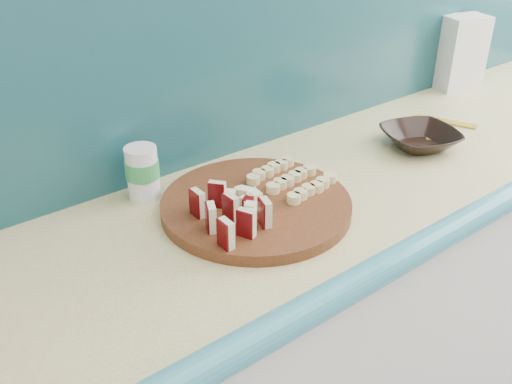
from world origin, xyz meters
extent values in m
cube|color=silver|center=(0.10, 1.50, 0.44)|extent=(2.20, 0.60, 0.88)
cube|color=tan|center=(0.10, 1.50, 0.90)|extent=(2.20, 0.60, 0.03)
cube|color=teal|center=(0.10, 1.20, 0.90)|extent=(2.20, 0.06, 0.03)
cube|color=teal|center=(0.10, 1.79, 1.16)|extent=(2.20, 0.02, 0.50)
cylinder|color=#3F220D|center=(-0.38, 1.51, 0.92)|extent=(0.46, 0.46, 0.03)
cube|color=beige|center=(-0.53, 1.41, 0.96)|extent=(0.02, 0.04, 0.06)
cube|color=#4A0507|center=(-0.54, 1.41, 0.96)|extent=(0.01, 0.04, 0.06)
cube|color=beige|center=(-0.52, 1.47, 0.96)|extent=(0.02, 0.04, 0.06)
cube|color=#4A0507|center=(-0.53, 1.47, 0.96)|extent=(0.01, 0.04, 0.06)
cube|color=beige|center=(-0.51, 1.54, 0.96)|extent=(0.02, 0.04, 0.06)
cube|color=#4A0507|center=(-0.52, 1.54, 0.96)|extent=(0.01, 0.04, 0.06)
cube|color=beige|center=(-0.47, 1.42, 0.96)|extent=(0.02, 0.04, 0.06)
cube|color=#4A0507|center=(-0.48, 1.41, 0.96)|extent=(0.01, 0.04, 0.06)
cube|color=beige|center=(-0.46, 1.48, 0.96)|extent=(0.02, 0.04, 0.06)
cube|color=#4A0507|center=(-0.47, 1.48, 0.96)|extent=(0.01, 0.04, 0.06)
cube|color=beige|center=(-0.45, 1.54, 0.96)|extent=(0.02, 0.04, 0.06)
cube|color=#4A0507|center=(-0.46, 1.54, 0.96)|extent=(0.01, 0.04, 0.06)
cube|color=beige|center=(-0.42, 1.42, 0.96)|extent=(0.02, 0.04, 0.06)
cube|color=#4A0507|center=(-0.43, 1.42, 0.96)|extent=(0.01, 0.04, 0.06)
cube|color=#F2EBC2|center=(-0.39, 1.51, 0.95)|extent=(0.02, 0.02, 0.02)
cube|color=#F2EBC2|center=(-0.39, 1.52, 0.95)|extent=(0.02, 0.02, 0.02)
cube|color=#4A0507|center=(-0.39, 1.53, 0.95)|extent=(0.02, 0.02, 0.02)
cube|color=#F2EBC2|center=(-0.40, 1.52, 0.95)|extent=(0.02, 0.02, 0.02)
cube|color=#F2EBC2|center=(-0.41, 1.53, 0.95)|extent=(0.02, 0.02, 0.02)
cube|color=#F2EBC2|center=(-0.42, 1.53, 0.95)|extent=(0.02, 0.02, 0.02)
cube|color=#F2EBC2|center=(-0.41, 1.51, 0.95)|extent=(0.02, 0.02, 0.02)
cube|color=#F2EBC2|center=(-0.42, 1.51, 0.95)|extent=(0.02, 0.02, 0.02)
cube|color=#4A0507|center=(-0.43, 1.49, 0.95)|extent=(0.02, 0.02, 0.02)
cube|color=#F2EBC2|center=(-0.41, 1.50, 0.95)|extent=(0.02, 0.02, 0.02)
cube|color=#F2EBC2|center=(-0.40, 1.49, 0.95)|extent=(0.02, 0.02, 0.02)
cube|color=#F2EBC2|center=(-0.40, 1.50, 0.95)|extent=(0.02, 0.02, 0.02)
cube|color=#F2EBC2|center=(-0.39, 1.50, 0.95)|extent=(0.02, 0.02, 0.02)
cube|color=#F2EBC2|center=(-0.38, 1.50, 0.95)|extent=(0.02, 0.02, 0.02)
cylinder|color=#D6C782|center=(-0.32, 1.46, 0.95)|extent=(0.03, 0.03, 0.02)
cylinder|color=#D6C782|center=(-0.29, 1.46, 0.95)|extent=(0.03, 0.03, 0.02)
cylinder|color=#D6C782|center=(-0.27, 1.46, 0.95)|extent=(0.03, 0.03, 0.02)
cylinder|color=#D6C782|center=(-0.24, 1.47, 0.95)|extent=(0.03, 0.03, 0.02)
cylinder|color=#D6C782|center=(-0.22, 1.47, 0.95)|extent=(0.03, 0.03, 0.02)
cylinder|color=#D6C782|center=(-0.19, 1.47, 0.95)|extent=(0.03, 0.03, 0.02)
cylinder|color=#D6C782|center=(-0.32, 1.52, 0.95)|extent=(0.03, 0.03, 0.02)
cylinder|color=#D6C782|center=(-0.30, 1.52, 0.95)|extent=(0.03, 0.03, 0.02)
cylinder|color=#D6C782|center=(-0.28, 1.52, 0.95)|extent=(0.03, 0.03, 0.02)
cylinder|color=#D6C782|center=(-0.25, 1.53, 0.95)|extent=(0.03, 0.03, 0.02)
cylinder|color=#D6C782|center=(-0.23, 1.53, 0.95)|extent=(0.03, 0.03, 0.02)
cylinder|color=#D6C782|center=(-0.20, 1.53, 0.95)|extent=(0.03, 0.03, 0.02)
cylinder|color=#D6C782|center=(-0.33, 1.58, 0.95)|extent=(0.03, 0.03, 0.02)
cylinder|color=#D6C782|center=(-0.31, 1.58, 0.95)|extent=(0.03, 0.03, 0.02)
cylinder|color=#D6C782|center=(-0.28, 1.59, 0.95)|extent=(0.03, 0.03, 0.02)
cylinder|color=#D6C782|center=(-0.26, 1.59, 0.95)|extent=(0.03, 0.03, 0.02)
cylinder|color=#D6C782|center=(-0.23, 1.59, 0.95)|extent=(0.03, 0.03, 0.02)
cylinder|color=#D6C782|center=(-0.21, 1.60, 0.95)|extent=(0.03, 0.03, 0.02)
imported|color=black|center=(0.17, 1.50, 0.93)|extent=(0.25, 0.25, 0.05)
cube|color=silver|center=(0.65, 1.73, 1.03)|extent=(0.16, 0.14, 0.24)
cylinder|color=silver|center=(-0.54, 1.72, 0.97)|extent=(0.07, 0.07, 0.12)
cylinder|color=#36954C|center=(-0.54, 1.72, 0.98)|extent=(0.08, 0.08, 0.04)
cube|color=gold|center=(0.28, 1.55, 0.91)|extent=(0.12, 0.13, 0.01)
cube|color=gold|center=(0.33, 1.57, 0.91)|extent=(0.05, 0.15, 0.01)
cube|color=gold|center=(0.38, 1.54, 0.91)|extent=(0.09, 0.15, 0.01)
camera|label=1|loc=(-1.03, 0.67, 1.56)|focal=40.00mm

